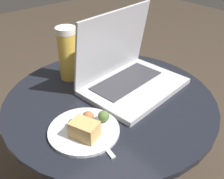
% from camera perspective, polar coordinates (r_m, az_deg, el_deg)
% --- Properties ---
extents(table, '(0.72, 0.72, 0.52)m').
position_cam_1_polar(table, '(0.99, -0.43, -8.92)').
color(table, '#9E9EA3').
rests_on(table, ground_plane).
extents(laptop, '(0.37, 0.29, 0.27)m').
position_cam_1_polar(laptop, '(0.94, 3.29, 3.78)').
color(laptop, '#B2B2B7').
rests_on(laptop, table).
extents(beer_glass, '(0.07, 0.07, 0.20)m').
position_cam_1_polar(beer_glass, '(0.98, -9.60, 7.71)').
color(beer_glass, gold).
rests_on(beer_glass, table).
extents(snack_plate, '(0.21, 0.21, 0.06)m').
position_cam_1_polar(snack_plate, '(0.75, -5.83, -8.36)').
color(snack_plate, silver).
rests_on(snack_plate, table).
extents(fork, '(0.05, 0.17, 0.00)m').
position_cam_1_polar(fork, '(0.75, -3.56, -9.86)').
color(fork, silver).
rests_on(fork, table).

